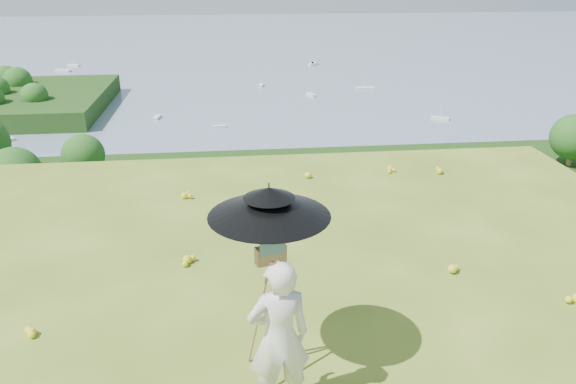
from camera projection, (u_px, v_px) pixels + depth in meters
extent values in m
plane|color=#547020|center=(299.00, 323.00, 7.44)|extent=(14.00, 14.00, 0.00)
cube|color=#16350E|center=(247.00, 362.00, 50.64)|extent=(140.00, 56.00, 22.00)
cube|color=#726E5B|center=(238.00, 234.00, 90.08)|extent=(170.00, 28.00, 8.00)
plane|color=slate|center=(227.00, 59.00, 241.03)|extent=(700.00, 700.00, 0.00)
imported|color=beige|center=(279.00, 338.00, 5.71)|extent=(0.70, 0.51, 1.78)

